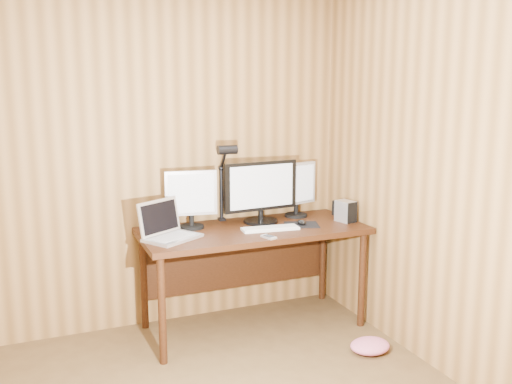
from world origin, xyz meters
TOP-DOWN VIEW (x-y plane):
  - room_shell at (0.00, 0.00)m, footprint 4.00×4.00m
  - desk at (0.93, 1.70)m, footprint 1.60×0.70m
  - monitor_center at (1.04, 1.76)m, footprint 0.59×0.26m
  - monitor_left at (0.52, 1.79)m, footprint 0.37×0.17m
  - monitor_right at (1.37, 1.83)m, footprint 0.37×0.18m
  - laptop at (0.30, 1.60)m, footprint 0.44×0.41m
  - keyboard at (1.02, 1.53)m, footprint 0.41×0.17m
  - mousepad at (1.29, 1.57)m, footprint 0.29×0.27m
  - mouse at (1.29, 1.57)m, footprint 0.09×0.11m
  - hard_drive at (1.64, 1.54)m, footprint 0.13×0.16m
  - phone at (0.92, 1.34)m, footprint 0.08×0.12m
  - speaker at (1.69, 1.78)m, footprint 0.05×0.05m
  - desk_lamp at (0.80, 1.86)m, footprint 0.14×0.20m
  - fabric_pile at (1.49, 0.96)m, footprint 0.28×0.23m

SIDE VIEW (x-z plane):
  - fabric_pile at x=1.49m, z-range 0.00..0.09m
  - desk at x=0.93m, z-range 0.25..1.00m
  - mousepad at x=1.29m, z-range 0.75..0.75m
  - phone at x=0.92m, z-range 0.75..0.76m
  - keyboard at x=1.02m, z-range 0.75..0.77m
  - mouse at x=1.29m, z-range 0.75..0.79m
  - speaker at x=1.69m, z-range 0.75..0.86m
  - laptop at x=0.30m, z-range 0.69..0.94m
  - hard_drive at x=1.64m, z-range 0.75..0.91m
  - monitor_left at x=0.52m, z-range 0.76..1.18m
  - monitor_right at x=1.37m, z-range 0.77..1.19m
  - monitor_center at x=1.04m, z-range 0.76..1.22m
  - desk_lamp at x=0.80m, z-range 0.82..1.44m
  - room_shell at x=0.00m, z-range -0.75..3.25m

